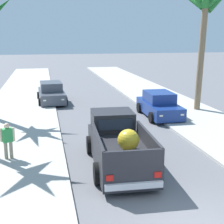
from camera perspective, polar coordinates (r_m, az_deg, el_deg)
name	(u,v)px	position (r m, az deg, el deg)	size (l,w,h in m)	color
sidewalk_left	(18,121)	(19.24, -16.55, -1.59)	(4.61, 60.00, 0.12)	#B2AFA8
sidewalk_right	(185,112)	(21.10, 12.93, -0.06)	(4.61, 60.00, 0.12)	#B2AFA8
curb_left	(34,121)	(19.19, -13.86, -1.50)	(0.16, 60.00, 0.10)	silver
curb_right	(172,113)	(20.74, 10.66, -0.21)	(0.16, 60.00, 0.10)	silver
pickup_truck	(118,145)	(12.38, 1.12, -5.86)	(2.41, 5.30, 1.80)	#28282D
car_left_near	(159,105)	(19.81, 8.44, 1.20)	(2.09, 4.29, 1.54)	navy
car_left_mid	(51,93)	(24.15, -10.80, 3.33)	(2.17, 4.32, 1.54)	#474C56
palm_tree_left_mid	(205,10)	(21.36, 16.35, 17.15)	(3.35, 4.13, 7.91)	#846B4C
pedestrian	(8,140)	(13.23, -18.18, -4.71)	(0.57, 0.34, 1.59)	gray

